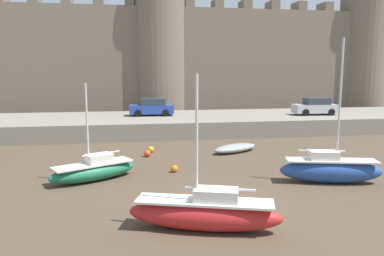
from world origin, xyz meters
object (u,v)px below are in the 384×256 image
object	(u,v)px
rowboat_near_channel_right	(235,148)
mooring_buoy_near_shore	(151,149)
mooring_buoy_off_centre	(147,153)
car_quay_centre_east	(315,107)
sailboat_foreground_right	(94,170)
sailboat_midflat_right	(205,213)
car_quay_east	(152,107)
mooring_buoy_mid_mud	(174,169)
sailboat_midflat_centre	(330,169)

from	to	relation	value
rowboat_near_channel_right	mooring_buoy_near_shore	size ratio (longest dim) A/B	8.53
mooring_buoy_off_centre	car_quay_centre_east	size ratio (longest dim) A/B	0.11
sailboat_foreground_right	sailboat_midflat_right	world-z (taller)	sailboat_midflat_right
mooring_buoy_off_centre	mooring_buoy_near_shore	size ratio (longest dim) A/B	1.03
sailboat_foreground_right	mooring_buoy_off_centre	world-z (taller)	sailboat_foreground_right
mooring_buoy_off_centre	car_quay_east	bearing A→B (deg)	85.18
mooring_buoy_near_shore	sailboat_foreground_right	bearing A→B (deg)	-117.64
mooring_buoy_near_shore	car_quay_centre_east	world-z (taller)	car_quay_centre_east
rowboat_near_channel_right	car_quay_centre_east	bearing A→B (deg)	40.14
sailboat_foreground_right	car_quay_east	bearing A→B (deg)	76.32
sailboat_foreground_right	rowboat_near_channel_right	world-z (taller)	sailboat_foreground_right
sailboat_midflat_right	car_quay_centre_east	world-z (taller)	sailboat_midflat_right
car_quay_east	mooring_buoy_off_centre	bearing A→B (deg)	-94.82
car_quay_centre_east	rowboat_near_channel_right	bearing A→B (deg)	-139.86
mooring_buoy_near_shore	mooring_buoy_mid_mud	bearing A→B (deg)	-78.74
sailboat_midflat_centre	mooring_buoy_off_centre	world-z (taller)	sailboat_midflat_centre
sailboat_foreground_right	sailboat_midflat_centre	size ratio (longest dim) A/B	0.70
sailboat_midflat_centre	car_quay_centre_east	distance (m)	18.16
sailboat_midflat_centre	mooring_buoy_near_shore	bearing A→B (deg)	135.41
rowboat_near_channel_right	car_quay_centre_east	xyz separation A→B (m)	(10.34, 8.72, 1.90)
mooring_buoy_mid_mud	car_quay_centre_east	distance (m)	20.19
sailboat_foreground_right	sailboat_midflat_centre	world-z (taller)	sailboat_midflat_centre
sailboat_foreground_right	car_quay_centre_east	distance (m)	24.06
sailboat_foreground_right	mooring_buoy_mid_mud	size ratio (longest dim) A/B	12.39
sailboat_midflat_centre	mooring_buoy_off_centre	xyz separation A→B (m)	(-8.90, 7.27, -0.47)
mooring_buoy_mid_mud	sailboat_foreground_right	bearing A→B (deg)	-168.21
mooring_buoy_mid_mud	car_quay_centre_east	world-z (taller)	car_quay_centre_east
sailboat_midflat_centre	sailboat_midflat_right	size ratio (longest dim) A/B	1.28
sailboat_midflat_centre	mooring_buoy_mid_mud	xyz separation A→B (m)	(-7.57, 3.21, -0.50)
sailboat_midflat_right	car_quay_centre_east	distance (m)	25.81
rowboat_near_channel_right	sailboat_midflat_right	size ratio (longest dim) A/B	0.67
sailboat_midflat_centre	car_quay_centre_east	size ratio (longest dim) A/B	1.73
rowboat_near_channel_right	mooring_buoy_mid_mud	world-z (taller)	rowboat_near_channel_right
mooring_buoy_off_centre	rowboat_near_channel_right	bearing A→B (deg)	4.20
sailboat_foreground_right	mooring_buoy_mid_mud	distance (m)	4.39
car_quay_east	car_quay_centre_east	size ratio (longest dim) A/B	1.00
mooring_buoy_mid_mud	rowboat_near_channel_right	bearing A→B (deg)	43.32
sailboat_midflat_right	sailboat_foreground_right	bearing A→B (deg)	123.19
sailboat_midflat_right	mooring_buoy_near_shore	size ratio (longest dim) A/B	12.80
sailboat_midflat_right	mooring_buoy_near_shore	world-z (taller)	sailboat_midflat_right
mooring_buoy_mid_mud	car_quay_east	xyz separation A→B (m)	(-0.40, 15.06, 2.00)
car_quay_east	sailboat_foreground_right	bearing A→B (deg)	-103.68
sailboat_foreground_right	rowboat_near_channel_right	distance (m)	10.56
mooring_buoy_near_shore	car_quay_centre_east	xyz separation A→B (m)	(16.18, 7.95, 1.98)
sailboat_midflat_centre	car_quay_centre_east	bearing A→B (deg)	65.32
mooring_buoy_mid_mud	sailboat_midflat_centre	bearing A→B (deg)	-23.00
sailboat_midflat_right	car_quay_east	distance (m)	22.91
mooring_buoy_near_shore	car_quay_east	distance (m)	10.00
sailboat_midflat_right	rowboat_near_channel_right	bearing A→B (deg)	69.64
mooring_buoy_off_centre	car_quay_centre_east	bearing A→B (deg)	29.14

